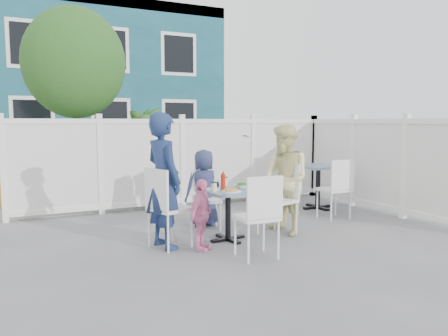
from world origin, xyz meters
name	(u,v)px	position (x,y,z in m)	size (l,w,h in m)	color
ground	(238,239)	(0.00, 0.00, 0.00)	(80.00, 80.00, 0.00)	slate
near_sidewalk	(156,195)	(0.00, 3.80, 0.01)	(24.00, 2.60, 0.01)	gray
street	(119,176)	(0.00, 7.50, 0.00)	(24.00, 5.00, 0.01)	black
far_sidewalk	(100,166)	(0.00, 10.60, 0.01)	(24.00, 1.60, 0.01)	gray
building	(71,86)	(-0.50, 14.00, 3.00)	(11.00, 6.00, 6.00)	#124E54
fence_back	(182,164)	(0.10, 2.40, 0.78)	(5.86, 0.08, 1.60)	white
fence_right	(377,166)	(3.00, 0.60, 0.78)	(0.08, 3.66, 1.60)	white
tree	(74,63)	(-1.60, 3.30, 2.59)	(1.80, 1.62, 3.59)	#382316
utility_cabinet	(10,168)	(-2.74, 4.00, 0.68)	(0.73, 0.52, 1.36)	gold
potted_shrub_a	(143,156)	(-0.45, 3.10, 0.91)	(1.01, 1.01, 1.81)	#1F4715
potted_shrub_b	(243,158)	(1.66, 3.00, 0.81)	(1.45, 1.26, 1.61)	#1F4715
main_table	(228,201)	(-0.14, 0.02, 0.52)	(0.72, 0.72, 0.67)	#446080
spare_table	(318,175)	(2.25, 1.24, 0.60)	(0.75, 0.75, 0.78)	#446080
chair_left	(165,202)	(-0.99, 0.02, 0.58)	(0.56, 0.57, 0.99)	white
chair_right	(281,193)	(0.68, 0.01, 0.57)	(0.54, 0.55, 0.98)	white
chair_back	(206,194)	(-0.13, 0.77, 0.50)	(0.46, 0.45, 0.86)	white
chair_near	(260,211)	(-0.16, -0.86, 0.56)	(0.45, 0.44, 0.96)	white
chair_spare	(338,185)	(1.96, 0.37, 0.56)	(0.44, 0.43, 0.96)	white
man	(164,181)	(-0.99, 0.07, 0.83)	(0.61, 0.40, 1.67)	navy
woman	(285,179)	(0.73, 0.00, 0.76)	(0.74, 0.58, 1.52)	#E7DB53
boy	(204,188)	(-0.11, 0.89, 0.57)	(0.56, 0.36, 1.15)	navy
toddler	(201,215)	(-0.62, -0.25, 0.44)	(0.51, 0.21, 0.87)	pink
plate_main	(232,191)	(-0.16, -0.14, 0.68)	(0.25, 0.25, 0.02)	white
plate_side	(212,189)	(-0.32, 0.11, 0.68)	(0.20, 0.20, 0.01)	white
salad_bowl	(243,187)	(0.09, 0.03, 0.70)	(0.22, 0.22, 0.05)	white
coffee_cup_a	(214,187)	(-0.35, -0.02, 0.72)	(0.07, 0.07, 0.11)	beige
coffee_cup_b	(224,183)	(-0.08, 0.24, 0.73)	(0.09, 0.09, 0.13)	beige
ketchup_bottle	(223,182)	(-0.18, 0.06, 0.77)	(0.06, 0.06, 0.20)	#AA1A0B
salt_shaker	(213,185)	(-0.23, 0.28, 0.70)	(0.03, 0.03, 0.07)	white
pepper_shaker	(218,184)	(-0.16, 0.30, 0.71)	(0.03, 0.03, 0.07)	black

